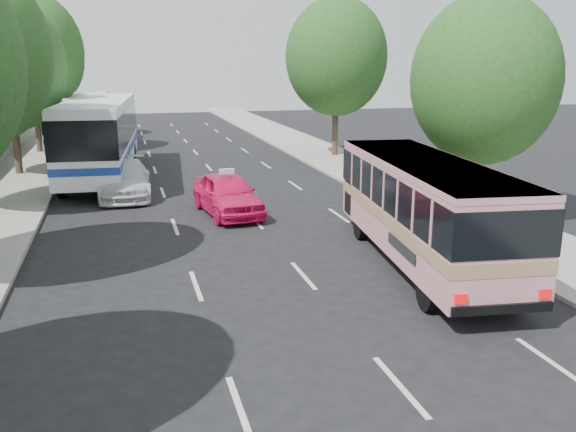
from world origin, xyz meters
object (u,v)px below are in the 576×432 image
object	(u,v)px
pink_bus	(424,201)
tour_coach_front	(100,131)
pink_taxi	(227,194)
tour_coach_rear	(81,118)
white_pickup	(125,179)

from	to	relation	value
pink_bus	tour_coach_front	distance (m)	18.72
pink_taxi	tour_coach_rear	size ratio (longest dim) A/B	0.38
white_pickup	tour_coach_rear	bearing A→B (deg)	100.79
pink_bus	tour_coach_rear	size ratio (longest dim) A/B	0.81
pink_bus	pink_taxi	bearing A→B (deg)	127.20
white_pickup	tour_coach_rear	world-z (taller)	tour_coach_rear
pink_taxi	pink_bus	bearing A→B (deg)	-66.77
white_pickup	tour_coach_front	xyz separation A→B (m)	(-1.02, 4.77, 1.56)
tour_coach_front	tour_coach_rear	distance (m)	10.75
tour_coach_rear	tour_coach_front	bearing A→B (deg)	-77.05
tour_coach_front	tour_coach_rear	bearing A→B (deg)	102.57
tour_coach_front	tour_coach_rear	world-z (taller)	tour_coach_front
pink_bus	pink_taxi	size ratio (longest dim) A/B	2.10
pink_taxi	tour_coach_front	distance (m)	10.32
pink_taxi	white_pickup	world-z (taller)	pink_taxi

